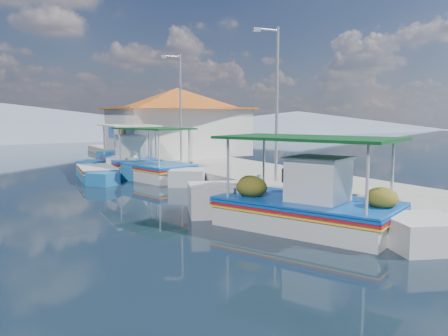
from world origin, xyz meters
TOP-DOWN VIEW (x-y plane):
  - ground at (0.00, 0.00)m, footprint 160.00×160.00m
  - quay at (5.90, 6.00)m, footprint 5.00×44.00m
  - bollards at (3.80, 5.25)m, footprint 0.20×17.20m
  - main_caique at (1.93, -2.96)m, footprint 4.62×7.87m
  - caique_green_canopy at (1.86, 8.29)m, footprint 3.30×7.28m
  - caique_blue_hull at (-0.62, 9.49)m, footprint 2.04×5.44m
  - caique_far at (1.66, 11.47)m, footprint 2.77×8.23m
  - harbor_building at (6.20, 15.00)m, footprint 10.49×10.49m
  - lamp_post_near at (4.51, 2.00)m, footprint 1.21×0.14m
  - lamp_post_far at (4.51, 11.00)m, footprint 1.21×0.14m
  - mountain_ridge at (6.54, 56.00)m, footprint 171.40×96.00m

SIDE VIEW (x-z plane):
  - ground at x=0.00m, z-range 0.00..0.00m
  - quay at x=5.90m, z-range 0.00..0.50m
  - caique_blue_hull at x=-0.62m, z-range -0.22..0.75m
  - caique_green_canopy at x=1.86m, z-range -0.98..1.81m
  - caique_far at x=1.66m, z-range -0.91..1.98m
  - main_caique at x=1.93m, z-range -0.87..1.95m
  - bollards at x=3.80m, z-range 0.50..0.80m
  - mountain_ridge at x=6.54m, z-range -0.71..4.79m
  - harbor_building at x=6.20m, z-range 0.58..4.98m
  - lamp_post_near at x=4.51m, z-range 0.85..6.85m
  - lamp_post_far at x=4.51m, z-range 0.85..6.85m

